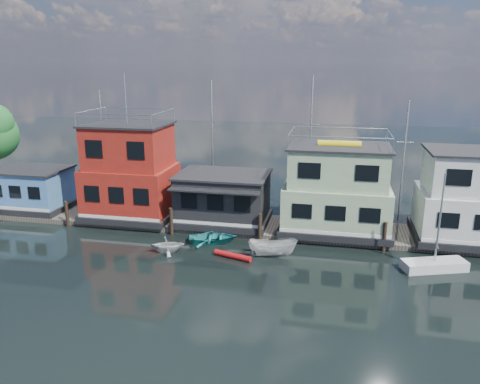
% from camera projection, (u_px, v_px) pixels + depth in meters
% --- Properties ---
extents(ground, '(160.00, 160.00, 0.00)m').
position_uv_depth(ground, '(183.00, 295.00, 27.28)').
color(ground, black).
rests_on(ground, ground).
extents(dock, '(48.00, 5.00, 0.40)m').
position_uv_depth(dock, '(229.00, 224.00, 38.53)').
color(dock, '#595147').
rests_on(dock, ground).
extents(houseboat_blue, '(6.40, 4.90, 3.66)m').
position_uv_depth(houseboat_blue, '(32.00, 189.00, 41.55)').
color(houseboat_blue, black).
rests_on(houseboat_blue, dock).
extents(houseboat_red, '(7.40, 5.90, 11.86)m').
position_uv_depth(houseboat_red, '(130.00, 173.00, 39.15)').
color(houseboat_red, black).
rests_on(houseboat_red, dock).
extents(houseboat_dark, '(7.40, 6.10, 4.06)m').
position_uv_depth(houseboat_dark, '(223.00, 198.00, 38.01)').
color(houseboat_dark, black).
rests_on(houseboat_dark, dock).
extents(houseboat_green, '(8.40, 5.90, 7.03)m').
position_uv_depth(houseboat_green, '(337.00, 191.00, 35.94)').
color(houseboat_green, black).
rests_on(houseboat_green, dock).
extents(houseboat_white, '(8.40, 5.90, 6.66)m').
position_uv_depth(houseboat_white, '(477.00, 198.00, 33.96)').
color(houseboat_white, black).
rests_on(houseboat_white, dock).
extents(pilings, '(42.28, 0.28, 2.20)m').
position_uv_depth(pilings, '(217.00, 225.00, 35.71)').
color(pilings, '#2D2116').
rests_on(pilings, ground).
extents(background_masts, '(36.40, 0.16, 12.00)m').
position_uv_depth(background_masts, '(296.00, 149.00, 41.79)').
color(background_masts, silver).
rests_on(background_masts, ground).
extents(dinghy_white, '(2.82, 2.61, 1.23)m').
position_uv_depth(dinghy_white, '(167.00, 244.00, 33.16)').
color(dinghy_white, silver).
rests_on(dinghy_white, ground).
extents(dinghy_teal, '(4.21, 3.54, 0.75)m').
position_uv_depth(dinghy_teal, '(213.00, 238.00, 35.07)').
color(dinghy_teal, teal).
rests_on(dinghy_teal, ground).
extents(motorboat, '(3.53, 1.65, 1.32)m').
position_uv_depth(motorboat, '(273.00, 248.00, 32.47)').
color(motorboat, silver).
rests_on(motorboat, ground).
extents(day_sailer, '(4.35, 2.67, 6.52)m').
position_uv_depth(day_sailer, '(434.00, 264.00, 30.46)').
color(day_sailer, silver).
rests_on(day_sailer, ground).
extents(red_kayak, '(2.80, 1.22, 0.41)m').
position_uv_depth(red_kayak, '(233.00, 256.00, 32.27)').
color(red_kayak, '#B41314').
rests_on(red_kayak, ground).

